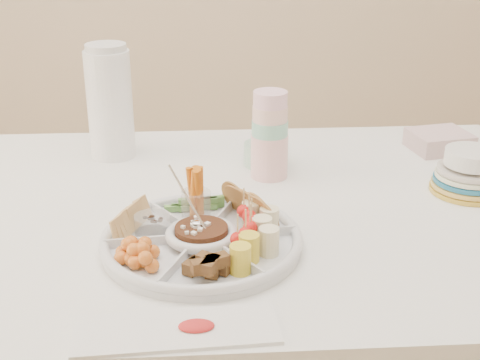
{
  "coord_description": "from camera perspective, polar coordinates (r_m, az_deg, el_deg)",
  "views": [
    {
      "loc": [
        -0.06,
        -1.32,
        1.38
      ],
      "look_at": [
        0.02,
        -0.09,
        0.86
      ],
      "focal_mm": 50.0,
      "sensor_mm": 36.0,
      "label": 1
    }
  ],
  "objects": [
    {
      "name": "party_tray",
      "position": [
        1.28,
        -3.3,
        -4.93
      ],
      "size": [
        0.41,
        0.41,
        0.04
      ],
      "primitive_type": "cylinder",
      "rotation": [
        0.0,
        0.0,
        0.1
      ],
      "color": "white",
      "rests_on": "dining_table"
    },
    {
      "name": "banana_tomato",
      "position": [
        1.22,
        2.26,
        -4.45
      ],
      "size": [
        0.13,
        0.13,
        0.1
      ],
      "primitive_type": null,
      "rotation": [
        0.0,
        0.0,
        0.1
      ],
      "color": "#DDD472",
      "rests_on": "party_tray"
    },
    {
      "name": "flower_bowl",
      "position": [
        1.67,
        2.23,
        2.67
      ],
      "size": [
        0.13,
        0.13,
        0.08
      ],
      "primitive_type": "cylinder",
      "rotation": [
        0.0,
        0.0,
        0.25
      ],
      "color": "#89B799",
      "rests_on": "dining_table"
    },
    {
      "name": "napkin_stack",
      "position": [
        1.85,
        16.65,
        3.21
      ],
      "size": [
        0.17,
        0.15,
        0.05
      ],
      "primitive_type": "cube",
      "rotation": [
        0.0,
        0.0,
        0.19
      ],
      "color": "beige",
      "rests_on": "dining_table"
    },
    {
      "name": "placemat",
      "position": [
        1.07,
        -5.39,
        -12.61
      ],
      "size": [
        0.32,
        0.12,
        0.01
      ],
      "primitive_type": "cube",
      "rotation": [
        0.0,
        0.0,
        0.06
      ],
      "color": "white",
      "rests_on": "dining_table"
    },
    {
      "name": "carrot_cucumber",
      "position": [
        1.38,
        -3.92,
        -0.89
      ],
      "size": [
        0.13,
        0.13,
        0.11
      ],
      "primitive_type": null,
      "rotation": [
        0.0,
        0.0,
        0.1
      ],
      "color": "orange",
      "rests_on": "party_tray"
    },
    {
      "name": "cherries",
      "position": [
        1.21,
        -8.31,
        -6.15
      ],
      "size": [
        0.13,
        0.13,
        0.05
      ],
      "primitive_type": null,
      "rotation": [
        0.0,
        0.0,
        0.1
      ],
      "color": "orange",
      "rests_on": "party_tray"
    },
    {
      "name": "plate_stack",
      "position": [
        1.59,
        19.04,
        0.85
      ],
      "size": [
        0.2,
        0.2,
        0.11
      ],
      "primitive_type": "cylinder",
      "rotation": [
        0.0,
        0.0,
        0.23
      ],
      "color": "gold",
      "rests_on": "dining_table"
    },
    {
      "name": "tortillas",
      "position": [
        1.34,
        1.17,
        -2.47
      ],
      "size": [
        0.11,
        0.11,
        0.06
      ],
      "primitive_type": null,
      "rotation": [
        0.0,
        0.0,
        0.1
      ],
      "color": "olive",
      "rests_on": "party_tray"
    },
    {
      "name": "granola_chunks",
      "position": [
        1.16,
        -2.62,
        -7.33
      ],
      "size": [
        0.11,
        0.11,
        0.05
      ],
      "primitive_type": null,
      "rotation": [
        0.0,
        0.0,
        0.1
      ],
      "color": "brown",
      "rests_on": "party_tray"
    },
    {
      "name": "pita_raisins",
      "position": [
        1.32,
        -8.48,
        -3.12
      ],
      "size": [
        0.11,
        0.11,
        0.05
      ],
      "primitive_type": null,
      "rotation": [
        0.0,
        0.0,
        0.1
      ],
      "color": "tan",
      "rests_on": "party_tray"
    },
    {
      "name": "dining_table",
      "position": [
        1.66,
        -0.73,
        -14.14
      ],
      "size": [
        1.52,
        1.02,
        0.76
      ],
      "primitive_type": "cube",
      "color": "white",
      "rests_on": "floor"
    },
    {
      "name": "cup_stack",
      "position": [
        1.57,
        2.56,
        4.43
      ],
      "size": [
        0.11,
        0.11,
        0.24
      ],
      "primitive_type": "cylinder",
      "rotation": [
        0.0,
        0.0,
        0.29
      ],
      "color": "#B5BCAF",
      "rests_on": "dining_table"
    },
    {
      "name": "thermos",
      "position": [
        1.72,
        -11.06,
        6.68
      ],
      "size": [
        0.15,
        0.15,
        0.3
      ],
      "primitive_type": "cylinder",
      "rotation": [
        0.0,
        0.0,
        -0.36
      ],
      "color": "white",
      "rests_on": "dining_table"
    },
    {
      "name": "bean_dip",
      "position": [
        1.28,
        -3.31,
        -4.63
      ],
      "size": [
        0.11,
        0.11,
        0.04
      ],
      "primitive_type": "cylinder",
      "rotation": [
        0.0,
        0.0,
        0.1
      ],
      "color": "black",
      "rests_on": "party_tray"
    }
  ]
}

